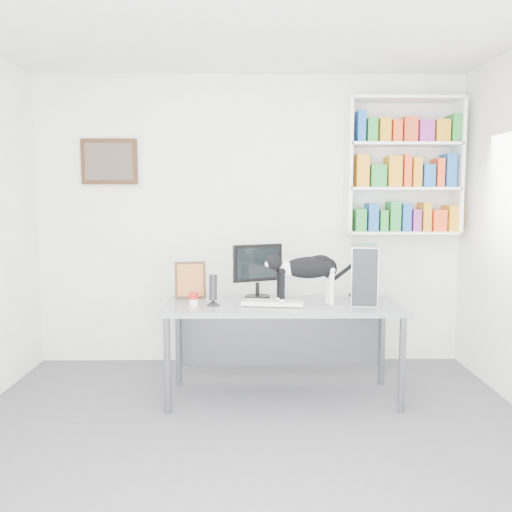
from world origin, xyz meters
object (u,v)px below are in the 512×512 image
speaker (213,289)px  cat (308,280)px  leaning_print (190,279)px  desk (282,351)px  monitor (257,271)px  bookshelf (403,167)px  pc_tower (364,273)px  soup_can (194,299)px  keyboard (273,303)px

speaker → cat: 0.72m
leaning_print → cat: bearing=-27.3°
desk → monitor: size_ratio=4.04×
bookshelf → cat: 1.61m
pc_tower → cat: pc_tower is taller
bookshelf → soup_can: 2.31m
bookshelf → speaker: size_ratio=5.02×
monitor → cat: 0.49m
pc_tower → leaning_print: bearing=-176.2°
pc_tower → leaning_print: 1.39m
desk → leaning_print: bearing=163.3°
cat → soup_can: bearing=168.9°
monitor → soup_can: bearing=-168.7°
speaker → leaning_print: (-0.20, 0.31, 0.03)m
bookshelf → desk: bearing=-143.5°
speaker → cat: bearing=1.1°
desk → soup_can: size_ratio=17.97×
bookshelf → desk: bookshelf is taller
speaker → soup_can: bearing=-173.3°
monitor → speaker: monitor is taller
pc_tower → speaker: (-1.17, -0.16, -0.10)m
speaker → cat: cat is taller
keyboard → leaning_print: bearing=163.2°
desk → monitor: 0.67m
monitor → soup_can: (-0.49, -0.33, -0.17)m
desk → leaning_print: 0.94m
bookshelf → desk: 2.05m
bookshelf → cat: bookshelf is taller
monitor → leaning_print: size_ratio=1.45×
keyboard → cat: bearing=6.5°
monitor → pc_tower: monitor is taller
soup_can → cat: bearing=1.2°
desk → soup_can: soup_can is taller
desk → pc_tower: (0.64, 0.08, 0.60)m
monitor → pc_tower: (0.83, -0.15, -0.00)m
keyboard → leaning_print: (-0.66, 0.30, 0.14)m
monitor → desk: bearing=-72.9°
pc_tower → soup_can: bearing=-162.6°
bookshelf → soup_can: (-1.83, -0.94, -1.04)m
monitor → keyboard: (0.11, -0.30, -0.21)m
bookshelf → speaker: (-1.68, -0.93, -0.97)m
bookshelf → monitor: size_ratio=2.76×
leaning_print → cat: cat is taller
pc_tower → leaning_print: size_ratio=1.44×
soup_can → cat: (0.86, 0.02, 0.14)m
soup_can → cat: cat is taller
desk → monitor: bearing=130.0°
cat → speaker: bearing=167.9°
monitor → soup_can: 0.61m
speaker → bookshelf: bearing=29.7°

